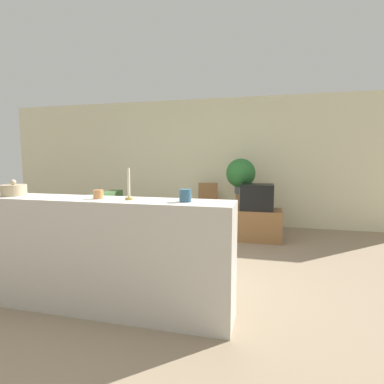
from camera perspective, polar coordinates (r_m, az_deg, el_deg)
name	(u,v)px	position (r m, az deg, el deg)	size (l,w,h in m)	color
ground_plane	(120,282)	(3.71, -13.56, -16.38)	(14.00, 14.00, 0.00)	gray
wall_back	(192,162)	(6.65, -0.02, 5.71)	(9.00, 0.06, 2.70)	beige
couch	(113,229)	(5.06, -14.73, -6.76)	(0.99, 1.70, 0.84)	#476B3D
tv_stand	(256,225)	(5.43, 12.17, -6.07)	(0.86, 0.55, 0.54)	olive
television	(257,197)	(5.34, 12.22, -0.91)	(0.57, 0.51, 0.44)	black
wooden_chair	(207,204)	(6.10, 2.83, -2.23)	(0.44, 0.44, 0.93)	olive
plant_stand	(240,213)	(5.85, 9.12, -4.00)	(0.18, 0.18, 0.76)	olive
potted_plant	(241,174)	(5.76, 9.25, 3.44)	(0.56, 0.56, 0.67)	#4C4C51
foreground_counter	(89,254)	(3.05, -19.05, -11.02)	(2.75, 0.44, 1.06)	beige
decorative_bowl	(14,190)	(3.45, -30.83, 0.33)	(0.23, 0.23, 0.16)	tan
candle_jar	(98,194)	(2.87, -17.41, -0.42)	(0.09, 0.09, 0.08)	#C6844C
candlestick	(129,189)	(2.72, -11.94, 0.56)	(0.07, 0.07, 0.28)	#B7933D
coffee_tin	(185,195)	(2.54, -1.28, -0.67)	(0.10, 0.10, 0.11)	#335B75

